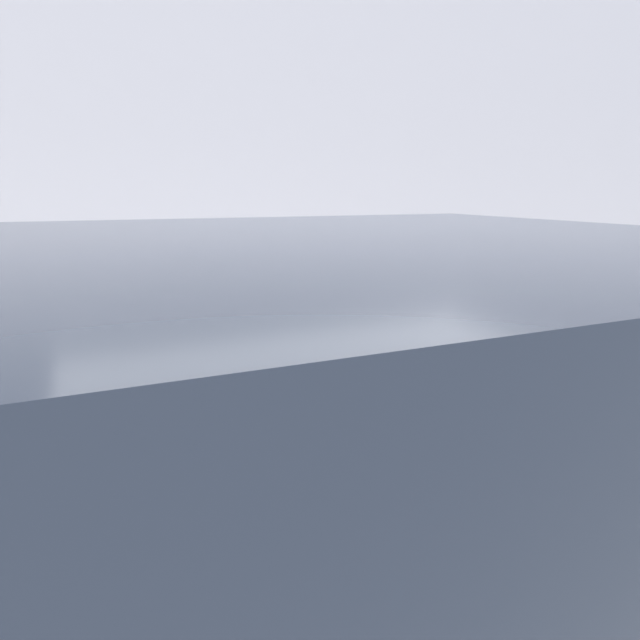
# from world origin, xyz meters

# --- Properties ---
(ground_plane) EXTENTS (60.00, 60.00, 0.00)m
(ground_plane) POSITION_xyz_m (0.00, 0.00, 0.00)
(ground_plane) COLOR slate
(sidewalk) EXTENTS (24.00, 2.80, 0.10)m
(sidewalk) POSITION_xyz_m (0.00, 2.20, 0.05)
(sidewalk) COLOR #BCB7AD
(sidewalk) RESTS_ON ground_plane
(building_facade) EXTENTS (24.00, 0.30, 5.55)m
(building_facade) POSITION_xyz_m (0.00, 4.74, 2.78)
(building_facade) COLOR gray
(building_facade) RESTS_ON ground_plane
(parking_meter) EXTENTS (0.18, 0.14, 1.46)m
(parking_meter) POSITION_xyz_m (0.14, 1.01, 1.11)
(parking_meter) COLOR gray
(parking_meter) RESTS_ON sidewalk
(parked_car_beside_meter) EXTENTS (5.03, 2.12, 1.73)m
(parked_car_beside_meter) POSITION_xyz_m (-1.26, -0.41, 0.89)
(parked_car_beside_meter) COLOR black
(parked_car_beside_meter) RESTS_ON ground_plane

